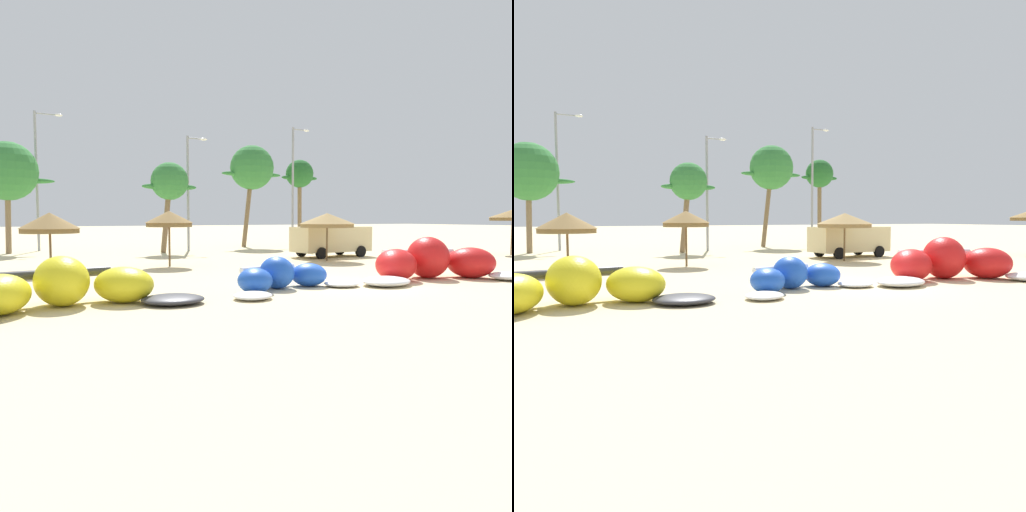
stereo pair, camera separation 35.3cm
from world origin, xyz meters
The scene contains 15 objects.
ground_plane centered at (0.00, 0.00, 0.00)m, with size 260.00×260.00×0.00m, color beige.
kite_far_left centered at (-9.82, -0.07, 0.52)m, with size 7.26×3.78×1.36m.
kite_left centered at (-3.00, 0.20, 0.42)m, with size 5.48×3.22×1.09m.
kite_left_of_center centered at (3.62, -0.12, 0.63)m, with size 7.64×4.31×1.64m.
beach_umbrella_near_van centered at (-9.44, 8.93, 2.17)m, with size 2.54×2.54×2.62m.
beach_umbrella_middle centered at (-3.98, 9.49, 2.33)m, with size 2.34×2.34×2.73m.
beach_umbrella_near_palms centered at (4.66, 8.43, 2.25)m, with size 3.08×3.08×2.64m.
parked_van centered at (6.49, 10.70, 1.09)m, with size 4.96×2.39×1.84m.
palm_left centered at (-10.81, 22.71, 5.41)m, with size 5.81×3.87×7.39m.
palm_left_of_gap centered at (-1.03, 18.76, 4.76)m, with size 3.83×2.55×6.14m.
palm_center_left centered at (6.98, 22.19, 6.39)m, with size 5.36×3.58×8.24m.
palm_center_right centered at (12.40, 23.50, 6.11)m, with size 3.69×2.46×7.51m.
lamppost_west_center centered at (-8.78, 24.76, 5.53)m, with size 1.96×0.24×9.93m.
lamppost_east_center centered at (0.84, 19.95, 4.61)m, with size 1.59×0.24×8.21m.
lamppost_east centered at (9.81, 20.24, 5.32)m, with size 1.61×0.24×9.60m.
Camera 1 is at (-11.26, -13.81, 2.39)m, focal length 34.48 mm.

